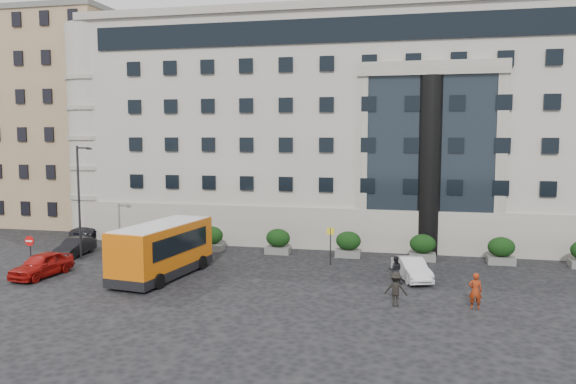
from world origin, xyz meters
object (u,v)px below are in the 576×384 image
Objects in this scene: hedge_c at (348,244)px; red_truck at (152,215)px; hedge_a at (212,238)px; parked_car_d at (145,220)px; minibus at (162,248)px; parked_car_b at (75,247)px; parked_car_a at (42,265)px; no_entry_sign at (30,246)px; parked_car_c at (95,228)px; hedge_d at (423,247)px; bus_stop_sign at (330,240)px; white_taxi at (412,269)px; pedestrian_a at (475,291)px; hedge_b at (278,241)px; pedestrian_b at (395,270)px; hedge_e at (501,250)px; street_lamp at (80,198)px; pedestrian_c at (396,289)px.

hedge_c is 0.31× the size of red_truck.
parked_car_d is (-9.60, 8.20, -0.16)m from hedge_a.
red_truck is (-7.92, 14.67, -0.28)m from minibus.
parked_car_a is at bearing -78.99° from parked_car_b.
parked_car_c is at bearing 103.16° from no_entry_sign.
bus_stop_sign is at bearing -155.34° from hedge_d.
parked_car_d reaches higher than white_taxi.
hedge_d is 1.00× the size of pedestrian_a.
hedge_b is 1.09× the size of pedestrian_b.
parked_car_c is 0.98× the size of parked_car_d.
parked_car_c is at bearing -25.92° from pedestrian_b.
parked_car_d is at bearing -32.43° from pedestrian_a.
parked_car_c is at bearing 171.39° from hedge_c.
hedge_a is 1.09× the size of pedestrian_b.
hedge_e is 31.09m from no_entry_sign.
pedestrian_a is (2.40, -10.79, -0.00)m from hedge_d.
hedge_a is 9.85m from parked_car_b.
parked_car_a is 2.37× the size of pedestrian_a.
pedestrian_a is (25.94, -5.99, -3.44)m from street_lamp.
pedestrian_b is at bearing -103.71° from hedge_d.
hedge_e is 0.33× the size of parked_car_d.
hedge_a is at bearing 31.16° from street_lamp.
hedge_a is 0.45× the size of white_taxi.
pedestrian_a is (27.60, -18.99, 0.16)m from parked_car_d.
hedge_e is 0.22× the size of minibus.
minibus is at bearing -8.76° from pedestrian_c.
pedestrian_b is (22.94, -2.91, 0.20)m from parked_car_b.
minibus is at bearing -60.73° from parked_car_d.
hedge_d is at bearing 0.00° from hedge_c.
parked_car_b is (-8.83, 4.22, -1.17)m from minibus.
street_lamp is 4.54× the size of pedestrian_c.
pedestrian_b is at bearing -10.79° from parked_car_b.
no_entry_sign is (-18.50, -6.04, -0.08)m from bus_stop_sign.
parked_car_d is at bearing 150.06° from bus_stop_sign.
hedge_a is at bearing 180.00° from hedge_d.
street_lamp is 3.17× the size of bus_stop_sign.
pedestrian_b is (-1.67, -6.86, -0.09)m from hedge_d.
pedestrian_a is (3.13, -5.19, 0.25)m from white_taxi.
white_taxi is at bearing -94.91° from pedestrian_c.
hedge_c is 1.09× the size of pedestrian_b.
hedge_d is 1.00× the size of hedge_e.
minibus is (-15.78, -8.17, 0.89)m from hedge_d.
street_lamp is 11.65m from red_truck.
hedge_a is 0.34× the size of parked_car_c.
hedge_d is at bearing 35.01° from minibus.
hedge_d is at bearing -75.36° from pedestrian_a.
hedge_a is 10.41m from red_truck.
hedge_b reaches higher than parked_car_c.
parked_car_c is (-11.67, 11.54, -1.03)m from minibus.
hedge_b is 0.47× the size of parked_car_b.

